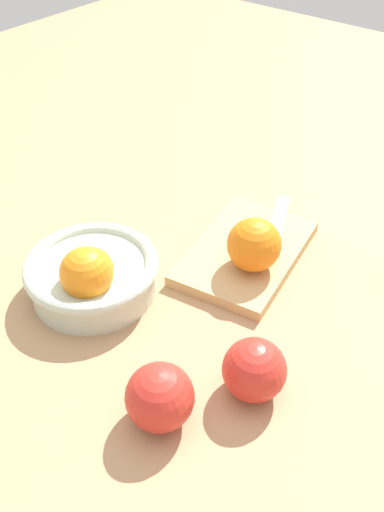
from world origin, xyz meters
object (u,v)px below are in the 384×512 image
Objects in this scene: bowl at (92,274)px; knife at (276,230)px; apple_front_left at (160,397)px; apple_front_left_2 at (254,370)px; cutting_board at (246,252)px; orange_on_board at (254,245)px.

bowl is 0.30m from knife.
apple_front_left reaches higher than apple_front_left_2.
cutting_board is 0.25m from apple_front_left_2.
apple_front_left_2 is (-0.20, -0.15, 0.03)m from cutting_board.
cutting_board is 3.06× the size of apple_front_left_2.
knife is (0.27, -0.14, -0.02)m from bowl.
apple_front_left is at bearing -163.75° from cutting_board.
orange_on_board is 1.03× the size of apple_front_left_2.
orange_on_board is 0.28m from apple_front_left.
cutting_board is (0.21, -0.12, -0.03)m from bowl.
orange_on_board is (0.18, -0.16, 0.02)m from bowl.
knife is at bearing 11.34° from apple_front_left.
cutting_board is at bearing -31.19° from bowl.
orange_on_board reaches higher than knife.
orange_on_board is (-0.03, -0.03, 0.05)m from cutting_board.
apple_front_left is (-0.10, -0.21, 0.00)m from bowl.
bowl is 0.24m from cutting_board.
apple_front_left_2 is (-0.27, -0.13, 0.02)m from knife.
bowl is 2.40× the size of orange_on_board.
knife is 0.30m from apple_front_left_2.
orange_on_board is 0.21m from apple_front_left_2.
knife is 1.90× the size of apple_front_left_2.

